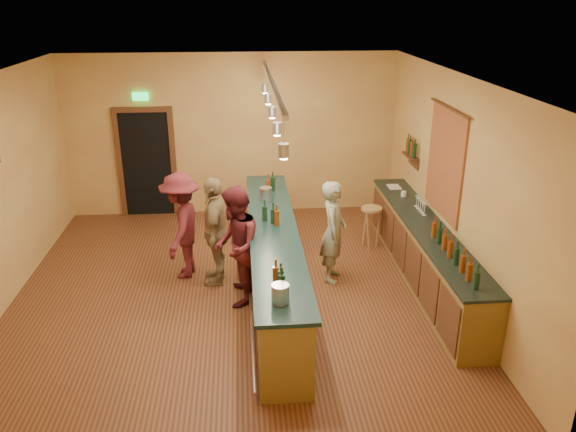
{
  "coord_description": "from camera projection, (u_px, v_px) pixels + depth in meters",
  "views": [
    {
      "loc": [
        0.19,
        -7.48,
        4.23
      ],
      "look_at": [
        0.84,
        0.2,
        1.16
      ],
      "focal_mm": 35.0,
      "sensor_mm": 36.0,
      "label": 1
    }
  ],
  "objects": [
    {
      "name": "tasting_bar",
      "position": [
        274.0,
        256.0,
        8.3
      ],
      "size": [
        0.73,
        5.1,
        1.38
      ],
      "color": "brown",
      "rests_on": "floor"
    },
    {
      "name": "wall_back",
      "position": [
        232.0,
        135.0,
        11.12
      ],
      "size": [
        6.5,
        0.02,
        3.2
      ],
      "primitive_type": "cube",
      "color": "#B77544",
      "rests_on": "floor"
    },
    {
      "name": "doorway",
      "position": [
        147.0,
        161.0,
        11.14
      ],
      "size": [
        1.15,
        0.09,
        2.48
      ],
      "color": "black",
      "rests_on": "wall_back"
    },
    {
      "name": "pendant_track",
      "position": [
        272.0,
        94.0,
        7.42
      ],
      "size": [
        0.11,
        4.6,
        0.5
      ],
      "color": "silver",
      "rests_on": "ceiling"
    },
    {
      "name": "wall_front",
      "position": [
        225.0,
        334.0,
        4.64
      ],
      "size": [
        6.5,
        0.02,
        3.2
      ],
      "primitive_type": "cube",
      "color": "#B77544",
      "rests_on": "floor"
    },
    {
      "name": "back_counter",
      "position": [
        425.0,
        252.0,
        8.7
      ],
      "size": [
        0.6,
        4.55,
        1.27
      ],
      "color": "brown",
      "rests_on": "floor"
    },
    {
      "name": "customer_c",
      "position": [
        182.0,
        226.0,
        8.75
      ],
      "size": [
        0.79,
        1.18,
        1.7
      ],
      "primitive_type": "imported",
      "rotation": [
        0.0,
        0.0,
        -1.72
      ],
      "color": "#59191E",
      "rests_on": "floor"
    },
    {
      "name": "tapestry",
      "position": [
        445.0,
        163.0,
        8.42
      ],
      "size": [
        0.03,
        1.4,
        1.6
      ],
      "primitive_type": "cube",
      "color": "maroon",
      "rests_on": "wall_right"
    },
    {
      "name": "bar_stool",
      "position": [
        371.0,
        215.0,
        9.81
      ],
      "size": [
        0.37,
        0.37,
        0.75
      ],
      "rotation": [
        0.0,
        0.0,
        0.15
      ],
      "color": "#A8804C",
      "rests_on": "floor"
    },
    {
      "name": "floor",
      "position": [
        234.0,
        294.0,
        8.48
      ],
      "size": [
        7.0,
        7.0,
        0.0
      ],
      "primitive_type": "plane",
      "color": "#4F2616",
      "rests_on": "ground"
    },
    {
      "name": "ceiling",
      "position": [
        225.0,
        78.0,
        7.29
      ],
      "size": [
        6.5,
        7.0,
        0.02
      ],
      "primitive_type": "cube",
      "color": "silver",
      "rests_on": "wall_back"
    },
    {
      "name": "customer_a",
      "position": [
        236.0,
        247.0,
        7.97
      ],
      "size": [
        0.71,
        0.89,
        1.75
      ],
      "primitive_type": "imported",
      "rotation": [
        0.0,
        0.0,
        -1.63
      ],
      "color": "#59191E",
      "rests_on": "floor"
    },
    {
      "name": "customer_b",
      "position": [
        216.0,
        231.0,
        8.55
      ],
      "size": [
        0.49,
        1.03,
        1.71
      ],
      "primitive_type": "imported",
      "rotation": [
        0.0,
        0.0,
        -1.65
      ],
      "color": "#997A51",
      "rests_on": "floor"
    },
    {
      "name": "bartender",
      "position": [
        333.0,
        231.0,
        8.65
      ],
      "size": [
        0.51,
        0.66,
        1.62
      ],
      "primitive_type": "imported",
      "rotation": [
        0.0,
        0.0,
        1.33
      ],
      "color": "gray",
      "rests_on": "floor"
    },
    {
      "name": "wall_right",
      "position": [
        454.0,
        188.0,
        8.14
      ],
      "size": [
        0.02,
        7.0,
        3.2
      ],
      "primitive_type": "cube",
      "color": "#B77544",
      "rests_on": "floor"
    },
    {
      "name": "bottle_shelf",
      "position": [
        411.0,
        150.0,
        9.87
      ],
      "size": [
        0.17,
        0.55,
        0.54
      ],
      "color": "#4F2D17",
      "rests_on": "wall_right"
    }
  ]
}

